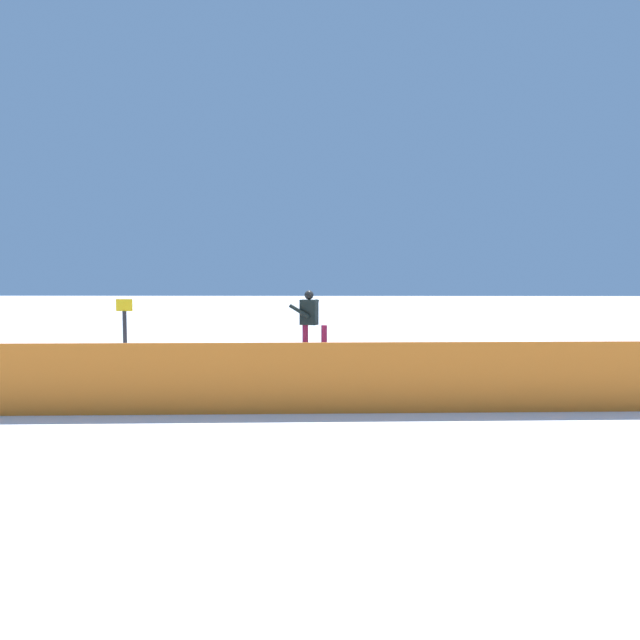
% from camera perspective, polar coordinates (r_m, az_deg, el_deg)
% --- Properties ---
extents(ground_plane, '(120.00, 120.00, 0.00)m').
position_cam_1_polar(ground_plane, '(14.69, 0.65, -5.16)').
color(ground_plane, white).
extents(grind_box, '(7.47, 0.93, 0.59)m').
position_cam_1_polar(grind_box, '(14.65, 0.65, -4.12)').
color(grind_box, red).
rests_on(grind_box, ground_plane).
extents(snowboarder, '(1.57, 0.78, 1.44)m').
position_cam_1_polar(snowboarder, '(14.56, -0.90, 0.15)').
color(snowboarder, '#298A43').
rests_on(snowboarder, grind_box).
extents(safety_fence, '(13.41, 0.74, 1.23)m').
position_cam_1_polar(safety_fence, '(10.53, 0.48, -5.45)').
color(safety_fence, orange).
rests_on(safety_fence, ground_plane).
extents(trail_marker, '(0.40, 0.10, 1.81)m').
position_cam_1_polar(trail_marker, '(15.81, -17.78, -1.15)').
color(trail_marker, '#262628').
rests_on(trail_marker, ground_plane).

